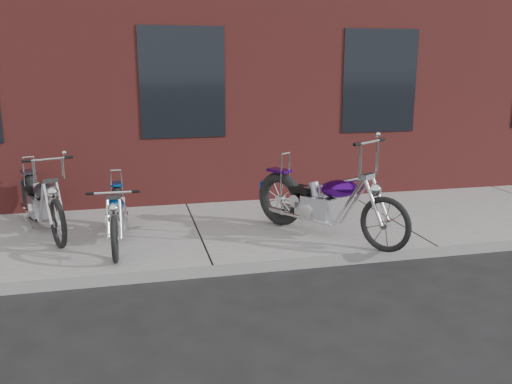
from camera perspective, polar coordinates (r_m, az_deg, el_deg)
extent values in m
plane|color=#272728|center=(6.61, -4.53, -8.91)|extent=(120.00, 120.00, 0.00)
cube|color=gray|center=(7.99, -6.20, -4.42)|extent=(22.00, 3.00, 0.15)
cube|color=maroon|center=(14.17, -10.11, 19.21)|extent=(22.00, 10.00, 8.00)
torus|color=black|center=(7.93, 3.48, -0.91)|extent=(0.58, 0.76, 0.80)
torus|color=black|center=(7.00, 14.62, -3.60)|extent=(0.47, 0.65, 0.73)
cube|color=#B9B9B9|center=(7.51, 7.68, -1.90)|extent=(0.51, 0.55, 0.34)
ellipsoid|color=#3D086E|center=(7.26, 9.76, 0.14)|extent=(0.58, 0.67, 0.34)
cube|color=black|center=(7.62, 5.96, 0.11)|extent=(0.40, 0.41, 0.07)
cylinder|color=silver|center=(6.98, 13.75, -1.08)|extent=(0.22, 0.29, 0.60)
cylinder|color=silver|center=(6.91, 13.08, 5.07)|extent=(0.53, 0.37, 0.03)
cylinder|color=silver|center=(7.78, 4.03, 2.02)|extent=(0.03, 0.03, 0.54)
cylinder|color=silver|center=(7.79, 6.75, -2.42)|extent=(0.60, 0.87, 0.05)
torus|color=black|center=(7.97, -14.33, -1.79)|extent=(0.14, 0.65, 0.65)
torus|color=black|center=(6.62, -14.69, -5.19)|extent=(0.07, 0.59, 0.59)
cube|color=#B9B9B9|center=(7.42, -14.46, -3.00)|extent=(0.26, 0.37, 0.27)
ellipsoid|color=#0A4FA6|center=(7.11, -14.65, -1.53)|extent=(0.24, 0.50, 0.28)
cube|color=beige|center=(7.60, -14.48, -1.20)|extent=(0.22, 0.26, 0.05)
cylinder|color=silver|center=(6.66, -14.77, -2.95)|extent=(0.04, 0.26, 0.49)
cylinder|color=silver|center=(6.70, -14.88, -0.29)|extent=(0.50, 0.04, 0.03)
cylinder|color=silver|center=(7.82, -14.49, 0.50)|extent=(0.02, 0.02, 0.43)
cylinder|color=silver|center=(7.64, -13.55, -3.40)|extent=(0.06, 0.81, 0.04)
torus|color=black|center=(8.85, -22.41, -0.65)|extent=(0.39, 0.73, 0.73)
torus|color=black|center=(7.35, -19.82, -3.42)|extent=(0.30, 0.64, 0.66)
cube|color=#B9B9B9|center=(8.23, -21.47, -1.63)|extent=(0.41, 0.48, 0.30)
ellipsoid|color=#2A2934|center=(7.90, -21.19, -0.02)|extent=(0.44, 0.61, 0.31)
cube|color=black|center=(8.44, -21.98, 0.09)|extent=(0.33, 0.35, 0.06)
cylinder|color=silver|center=(7.40, -20.22, -1.21)|extent=(0.14, 0.29, 0.55)
cylinder|color=silver|center=(7.41, -20.80, 3.12)|extent=(0.53, 0.22, 0.03)
cylinder|color=silver|center=(8.69, -22.52, 1.71)|extent=(0.03, 0.03, 0.49)
cylinder|color=silver|center=(8.50, -20.93, -2.05)|extent=(0.37, 0.87, 0.05)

